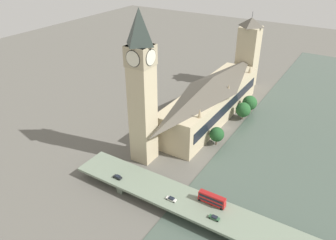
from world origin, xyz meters
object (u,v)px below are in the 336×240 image
at_px(victoria_tower, 248,53).
at_px(road_bridge, 245,227).
at_px(clock_tower, 142,86).
at_px(double_decker_bus_lead, 212,199).
at_px(car_northbound_tail, 118,177).
at_px(parliament_hall, 212,98).
at_px(car_southbound_lead, 214,218).
at_px(car_northbound_lead, 171,199).

bearing_deg(victoria_tower, road_bridge, 110.41).
distance_m(clock_tower, double_decker_bus_lead, 59.41).
bearing_deg(road_bridge, double_decker_bus_lead, -13.26).
xyz_separation_m(clock_tower, road_bridge, (-62.36, 21.50, -36.26)).
xyz_separation_m(road_bridge, car_northbound_tail, (59.14, 3.89, 1.68)).
distance_m(parliament_hall, car_northbound_tail, 84.50).
bearing_deg(car_southbound_lead, parliament_hall, -64.01).
height_order(clock_tower, double_decker_bus_lead, clock_tower).
bearing_deg(road_bridge, car_southbound_lead, 15.86).
bearing_deg(parliament_hall, car_southbound_lead, 115.99).
relative_size(parliament_hall, clock_tower, 1.30).
bearing_deg(car_northbound_tail, car_southbound_lead, -179.27).
height_order(victoria_tower, road_bridge, victoria_tower).
height_order(car_northbound_lead, car_northbound_tail, car_northbound_tail).
distance_m(clock_tower, car_southbound_lead, 66.27).
bearing_deg(clock_tower, car_southbound_lead, 154.00).
bearing_deg(victoria_tower, parliament_hall, 90.05).
relative_size(parliament_hall, victoria_tower, 1.77).
height_order(parliament_hall, road_bridge, parliament_hall).
xyz_separation_m(clock_tower, car_northbound_lead, (-31.22, 24.64, -34.64)).
bearing_deg(clock_tower, double_decker_bus_lead, 159.07).
height_order(parliament_hall, car_northbound_lead, parliament_hall).
bearing_deg(double_decker_bus_lead, car_southbound_lead, 122.19).
xyz_separation_m(victoria_tower, car_southbound_lead, (-40.64, 143.56, -19.90)).
relative_size(double_decker_bus_lead, car_northbound_tail, 2.86).
height_order(victoria_tower, car_northbound_tail, victoria_tower).
xyz_separation_m(parliament_hall, road_bridge, (-52.15, 79.97, -9.35)).
bearing_deg(car_northbound_lead, double_decker_bus_lead, -155.43).
relative_size(parliament_hall, double_decker_bus_lead, 8.48).
height_order(double_decker_bus_lead, car_northbound_lead, double_decker_bus_lead).
bearing_deg(clock_tower, car_northbound_tail, 97.22).
height_order(car_northbound_tail, car_southbound_lead, car_northbound_tail).
relative_size(double_decker_bus_lead, car_southbound_lead, 2.69).
height_order(victoria_tower, car_northbound_lead, victoria_tower).
bearing_deg(car_northbound_tail, car_northbound_lead, -178.48).
relative_size(parliament_hall, car_northbound_tail, 24.23).
bearing_deg(car_northbound_lead, clock_tower, -38.29).
height_order(parliament_hall, double_decker_bus_lead, parliament_hall).
bearing_deg(car_northbound_lead, car_southbound_lead, 179.60).
height_order(parliament_hall, car_northbound_tail, parliament_hall).
relative_size(car_northbound_lead, car_northbound_tail, 1.12).
bearing_deg(parliament_hall, road_bridge, 123.11).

